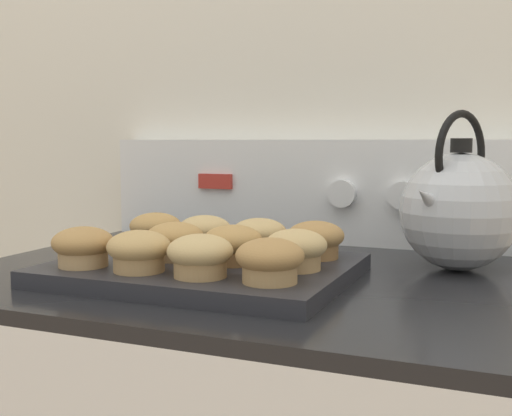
% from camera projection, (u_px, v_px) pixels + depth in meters
% --- Properties ---
extents(wall_back, '(8.00, 0.05, 2.40)m').
position_uv_depth(wall_back, '(319.00, 86.00, 1.19)').
color(wall_back, silver).
rests_on(wall_back, ground_plane).
extents(control_panel, '(0.78, 0.07, 0.18)m').
position_uv_depth(control_panel, '(310.00, 191.00, 1.16)').
color(control_panel, white).
rests_on(control_panel, stove_range).
extents(muffin_pan, '(0.38, 0.30, 0.02)m').
position_uv_depth(muffin_pan, '(204.00, 270.00, 0.86)').
color(muffin_pan, '#28282D').
rests_on(muffin_pan, stove_range).
extents(muffin_r0_c0, '(0.08, 0.08, 0.05)m').
position_uv_depth(muffin_r0_c0, '(83.00, 246.00, 0.82)').
color(muffin_r0_c0, tan).
rests_on(muffin_r0_c0, muffin_pan).
extents(muffin_r0_c1, '(0.08, 0.08, 0.05)m').
position_uv_depth(muffin_r0_c1, '(139.00, 251.00, 0.79)').
color(muffin_r0_c1, tan).
rests_on(muffin_r0_c1, muffin_pan).
extents(muffin_r0_c2, '(0.08, 0.08, 0.05)m').
position_uv_depth(muffin_r0_c2, '(200.00, 255.00, 0.76)').
color(muffin_r0_c2, tan).
rests_on(muffin_r0_c2, muffin_pan).
extents(muffin_r0_c3, '(0.08, 0.08, 0.05)m').
position_uv_depth(muffin_r0_c3, '(270.00, 260.00, 0.73)').
color(muffin_r0_c3, tan).
rests_on(muffin_r0_c3, muffin_pan).
extents(muffin_r1_c1, '(0.08, 0.08, 0.05)m').
position_uv_depth(muffin_r1_c1, '(175.00, 241.00, 0.87)').
color(muffin_r1_c1, tan).
rests_on(muffin_r1_c1, muffin_pan).
extents(muffin_r1_c2, '(0.08, 0.08, 0.05)m').
position_uv_depth(muffin_r1_c2, '(233.00, 244.00, 0.84)').
color(muffin_r1_c2, olive).
rests_on(muffin_r1_c2, muffin_pan).
extents(muffin_r1_c3, '(0.08, 0.08, 0.05)m').
position_uv_depth(muffin_r1_c3, '(296.00, 249.00, 0.80)').
color(muffin_r1_c3, tan).
rests_on(muffin_r1_c3, muffin_pan).
extents(muffin_r2_c0, '(0.08, 0.08, 0.05)m').
position_uv_depth(muffin_r2_c0, '(155.00, 229.00, 0.98)').
color(muffin_r2_c0, tan).
rests_on(muffin_r2_c0, muffin_pan).
extents(muffin_r2_c1, '(0.08, 0.08, 0.05)m').
position_uv_depth(muffin_r2_c1, '(205.00, 232.00, 0.95)').
color(muffin_r2_c1, tan).
rests_on(muffin_r2_c1, muffin_pan).
extents(muffin_r2_c2, '(0.08, 0.08, 0.05)m').
position_uv_depth(muffin_r2_c2, '(259.00, 236.00, 0.91)').
color(muffin_r2_c2, '#A37A4C').
rests_on(muffin_r2_c2, muffin_pan).
extents(muffin_r2_c3, '(0.08, 0.08, 0.05)m').
position_uv_depth(muffin_r2_c3, '(316.00, 239.00, 0.88)').
color(muffin_r2_c3, olive).
rests_on(muffin_r2_c3, muffin_pan).
extents(tea_kettle, '(0.17, 0.19, 0.23)m').
position_uv_depth(tea_kettle, '(459.00, 209.00, 0.90)').
color(tea_kettle, silver).
rests_on(tea_kettle, stove_range).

